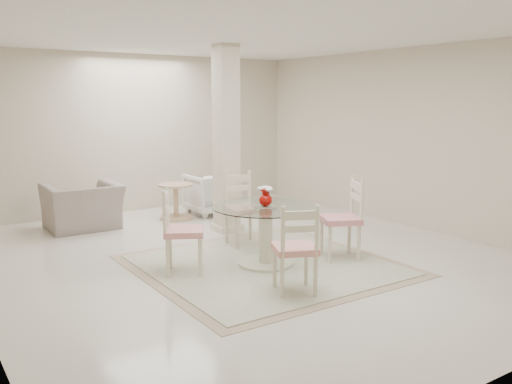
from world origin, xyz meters
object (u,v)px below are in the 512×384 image
red_vase (266,196)px  armchair_white (211,193)px  dining_table (266,236)px  recliner_taupe (83,207)px  dining_chair_west (178,224)px  dining_chair_north (241,203)px  dining_chair_south (297,243)px  side_table (176,203)px  dining_chair_east (346,212)px  column (226,140)px

red_vase → armchair_white: size_ratio=0.31×
dining_table → recliner_taupe: bearing=112.2°
dining_chair_west → armchair_white: 3.27m
dining_table → red_vase: bearing=-18.4°
dining_table → dining_chair_north: 1.04m
dining_chair_south → recliner_taupe: (-0.94, 4.01, -0.20)m
recliner_taupe → side_table: size_ratio=1.82×
dining_table → dining_chair_north: bearing=73.8°
dining_chair_east → dining_chair_west: (-1.94, 0.61, -0.02)m
dining_table → column: bearing=73.6°
column → armchair_white: size_ratio=3.52×
column → recliner_taupe: (-1.75, 1.28, -1.01)m
dining_table → armchair_white: (0.92, 2.97, -0.01)m
dining_table → red_vase: (0.00, -0.00, 0.47)m
dining_table → dining_chair_north: dining_chair_north is taller
dining_chair_south → armchair_white: 4.13m
column → dining_chair_south: (-0.82, -2.73, -0.81)m
column → dining_chair_south: size_ratio=2.64×
dining_chair_south → side_table: (0.53, 3.87, -0.27)m
dining_chair_south → recliner_taupe: size_ratio=0.97×
column → red_vase: column is taller
dining_chair_west → red_vase: bearing=-78.9°
dining_table → red_vase: 0.47m
dining_chair_east → dining_chair_north: (-0.69, 1.28, -0.01)m
side_table → red_vase: bearing=-94.5°
column → dining_chair_south: column is taller
column → red_vase: 1.90m
dining_chair_east → armchair_white: bearing=-154.0°
dining_chair_east → armchair_white: dining_chair_east is taller
side_table → dining_chair_west: bearing=-114.8°
dining_table → dining_chair_north: (0.28, 0.98, 0.20)m
dining_chair_south → dining_chair_north: bearing=-83.5°
dining_table → recliner_taupe: size_ratio=1.17×
dining_chair_south → recliner_taupe: dining_chair_south is taller
dining_chair_east → dining_chair_west: 2.04m
recliner_taupe → armchair_white: 2.16m
column → side_table: bearing=104.2°
dining_table → dining_chair_south: dining_chair_south is taller
dining_chair_west → armchair_white: dining_chair_west is taller
dining_chair_south → recliner_taupe: 4.12m
armchair_white → side_table: armchair_white is taller
dining_chair_east → recliner_taupe: dining_chair_east is taller
column → side_table: 1.60m
dining_chair_south → armchair_white: (1.22, 3.94, -0.19)m
dining_table → dining_chair_south: bearing=-107.2°
column → dining_table: bearing=-106.4°
dining_chair_east → dining_chair_west: bearing=-82.5°
red_vase → dining_chair_north: 1.05m
recliner_taupe → side_table: bearing=174.1°
red_vase → dining_chair_east: (0.97, -0.30, -0.25)m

